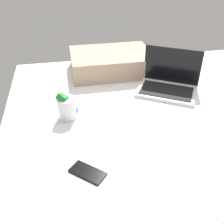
{
  "coord_description": "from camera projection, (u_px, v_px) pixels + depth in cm",
  "views": [
    {
      "loc": [
        -56.19,
        -112.28,
        94.23
      ],
      "look_at": [
        -36.7,
        -9.69,
        24.0
      ],
      "focal_mm": 42.24,
      "sensor_mm": 36.0,
      "label": 1
    }
  ],
  "objects": [
    {
      "name": "cell_phone",
      "position": [
        88.0,
        172.0,
        1.01
      ],
      "size": [
        14.99,
        14.37,
        0.8
      ],
      "primitive_type": "cube",
      "rotation": [
        0.0,
        0.0,
        3.99
      ],
      "color": "black",
      "rests_on": "bed_mattress"
    },
    {
      "name": "snack_cup",
      "position": [
        67.0,
        107.0,
        1.3
      ],
      "size": [
        10.57,
        9.6,
        14.52
      ],
      "color": "silver",
      "rests_on": "bed_mattress"
    },
    {
      "name": "bed_mattress",
      "position": [
        173.0,
        118.0,
        1.48
      ],
      "size": [
        180.0,
        140.0,
        18.0
      ],
      "primitive_type": "cube",
      "color": "white",
      "rests_on": "ground"
    },
    {
      "name": "laptop",
      "position": [
        168.0,
        84.0,
        1.53
      ],
      "size": [
        40.11,
        36.56,
        23.0
      ],
      "rotation": [
        0.0,
        0.0,
        -0.53
      ],
      "color": "silver",
      "rests_on": "bed_mattress"
    },
    {
      "name": "pillow",
      "position": [
        111.0,
        62.0,
        1.74
      ],
      "size": [
        52.0,
        36.0,
        13.0
      ],
      "primitive_type": "cube",
      "color": "tan",
      "rests_on": "bed_mattress"
    }
  ]
}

